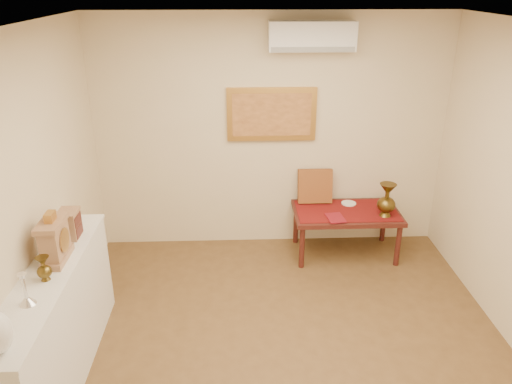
{
  "coord_description": "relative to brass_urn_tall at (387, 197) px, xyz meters",
  "views": [
    {
      "loc": [
        -0.4,
        -3.22,
        3.01
      ],
      "look_at": [
        -0.22,
        1.15,
        1.12
      ],
      "focal_mm": 35.0,
      "sensor_mm": 36.0,
      "label": 1
    }
  ],
  "objects": [
    {
      "name": "low_table",
      "position": [
        -0.4,
        0.15,
        -0.3
      ],
      "size": [
        1.2,
        0.7,
        0.55
      ],
      "color": "#4A1B16",
      "rests_on": "floor"
    },
    {
      "name": "brass_urn_tall",
      "position": [
        0.0,
        0.0,
        0.0
      ],
      "size": [
        0.21,
        0.21,
        0.46
      ],
      "primitive_type": null,
      "color": "brown",
      "rests_on": "table_cloth"
    },
    {
      "name": "floor",
      "position": [
        -1.25,
        -1.73,
        -0.79
      ],
      "size": [
        4.5,
        4.5,
        0.0
      ],
      "primitive_type": "plane",
      "color": "brown",
      "rests_on": "ground"
    },
    {
      "name": "wooden_chest",
      "position": [
        -3.06,
        -1.16,
        0.31
      ],
      "size": [
        0.16,
        0.21,
        0.24
      ],
      "color": "#A27653",
      "rests_on": "display_ledge"
    },
    {
      "name": "wall_back",
      "position": [
        -1.25,
        0.52,
        0.56
      ],
      "size": [
        4.0,
        0.02,
        2.7
      ],
      "primitive_type": "cube",
      "color": "beige",
      "rests_on": "ground"
    },
    {
      "name": "ac_unit",
      "position": [
        -0.85,
        0.39,
        1.66
      ],
      "size": [
        0.9,
        0.25,
        0.3
      ],
      "color": "white",
      "rests_on": "wall_back"
    },
    {
      "name": "display_ledge",
      "position": [
        -3.08,
        -1.73,
        -0.3
      ],
      "size": [
        0.37,
        2.02,
        0.98
      ],
      "color": "white",
      "rests_on": "floor"
    },
    {
      "name": "candlestick",
      "position": [
        -3.07,
        -2.1,
        0.31
      ],
      "size": [
        0.11,
        0.11,
        0.24
      ],
      "primitive_type": null,
      "color": "silver",
      "rests_on": "display_ledge"
    },
    {
      "name": "wall_left",
      "position": [
        -3.25,
        -1.73,
        0.56
      ],
      "size": [
        0.02,
        4.5,
        2.7
      ],
      "primitive_type": "cube",
      "color": "beige",
      "rests_on": "ground"
    },
    {
      "name": "brass_urn_small",
      "position": [
        -3.05,
        -1.81,
        0.31
      ],
      "size": [
        0.11,
        0.11,
        0.24
      ],
      "primitive_type": null,
      "color": "brown",
      "rests_on": "display_ledge"
    },
    {
      "name": "ceiling",
      "position": [
        -1.25,
        -1.73,
        1.91
      ],
      "size": [
        4.5,
        4.5,
        0.0
      ],
      "primitive_type": "plane",
      "rotation": [
        3.14,
        0.0,
        0.0
      ],
      "color": "silver",
      "rests_on": "ground"
    },
    {
      "name": "plate",
      "position": [
        -0.34,
        0.33,
        -0.23
      ],
      "size": [
        0.17,
        0.17,
        0.01
      ],
      "primitive_type": "cylinder",
      "color": "white",
      "rests_on": "table_cloth"
    },
    {
      "name": "cushion",
      "position": [
        -0.73,
        0.41,
        -0.03
      ],
      "size": [
        0.4,
        0.18,
        0.41
      ],
      "primitive_type": "cube",
      "rotation": [
        -0.21,
        0.0,
        0.0
      ],
      "color": "maroon",
      "rests_on": "table_cloth"
    },
    {
      "name": "mantel_clock",
      "position": [
        -3.06,
        -1.53,
        0.37
      ],
      "size": [
        0.17,
        0.36,
        0.41
      ],
      "color": "#A27653",
      "rests_on": "display_ledge"
    },
    {
      "name": "table_cloth",
      "position": [
        -0.4,
        0.15,
        -0.24
      ],
      "size": [
        1.14,
        0.59,
        0.01
      ],
      "primitive_type": "cube",
      "color": "maroon",
      "rests_on": "low_table"
    },
    {
      "name": "menu",
      "position": [
        -0.57,
        -0.05,
        -0.23
      ],
      "size": [
        0.21,
        0.27,
        0.01
      ],
      "primitive_type": "cube",
      "rotation": [
        0.0,
        0.0,
        0.12
      ],
      "color": "maroon",
      "rests_on": "table_cloth"
    },
    {
      "name": "painting",
      "position": [
        -1.25,
        0.49,
        0.81
      ],
      "size": [
        1.0,
        0.06,
        0.6
      ],
      "color": "#BC893C",
      "rests_on": "wall_back"
    }
  ]
}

